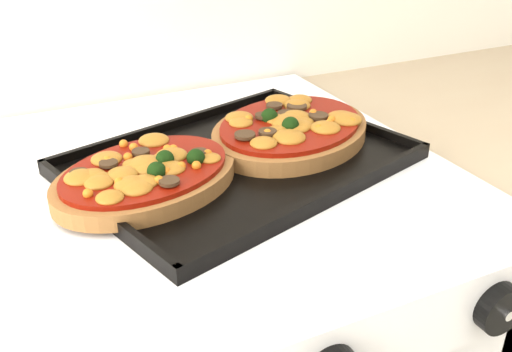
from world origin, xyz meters
TOP-DOWN VIEW (x-y plane):
  - knob_right at (0.23, 1.37)m, footprint 0.06×0.02m
  - baking_tray at (0.08, 1.68)m, footprint 0.48×0.41m
  - pizza_left at (-0.05, 1.66)m, footprint 0.28×0.24m
  - pizza_right at (0.17, 1.71)m, footprint 0.31×0.29m

SIDE VIEW (x-z plane):
  - knob_right at x=0.23m, z-range 0.83..0.88m
  - baking_tray at x=0.08m, z-range 0.91..0.93m
  - pizza_left at x=-0.05m, z-range 0.92..0.95m
  - pizza_right at x=0.17m, z-range 0.92..0.96m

